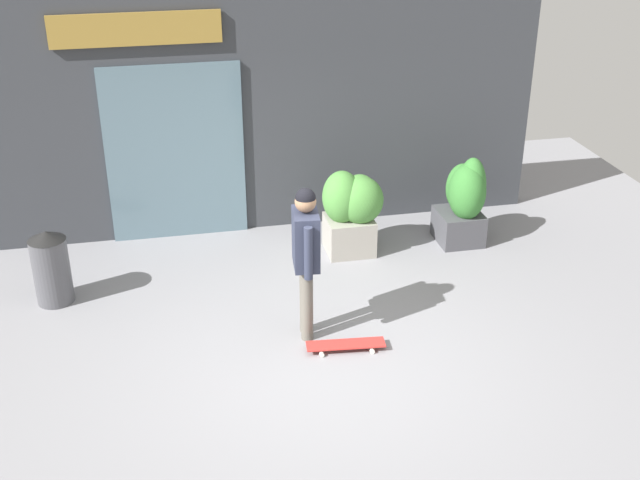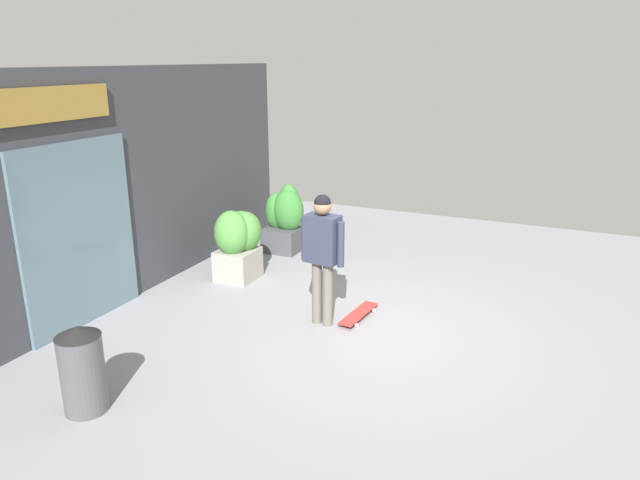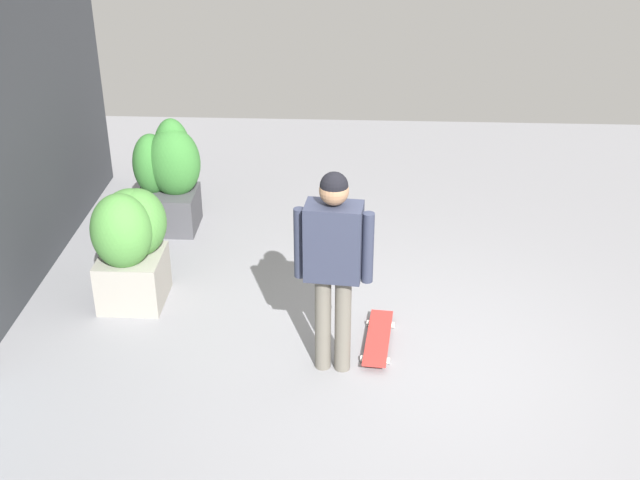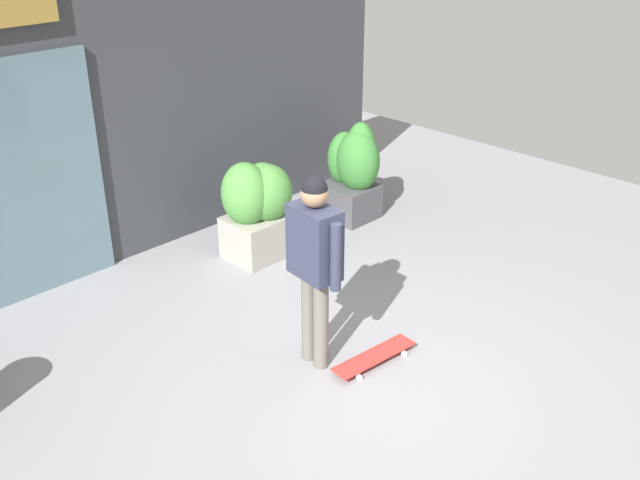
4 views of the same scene
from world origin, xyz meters
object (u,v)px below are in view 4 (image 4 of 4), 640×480
skateboarder (315,253)px  planter_box_left (258,203)px  skateboard (374,356)px  planter_box_right (354,169)px

skateboarder → planter_box_left: bearing=67.8°
skateboard → planter_box_right: 3.15m
planter_box_left → planter_box_right: bearing=-0.4°
planter_box_left → skateboard: bearing=-105.9°
skateboarder → skateboard: size_ratio=2.02×
skateboarder → skateboard: 1.13m
skateboard → planter_box_right: bearing=51.5°
skateboarder → planter_box_left: (0.98, 1.86, -0.42)m
skateboarder → planter_box_right: bearing=42.0°
planter_box_right → skateboard: bearing=-134.2°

